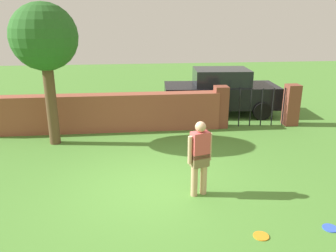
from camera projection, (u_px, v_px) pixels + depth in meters
ground_plane at (153, 188)px, 7.55m from camera, size 40.00×40.00×0.00m
brick_wall at (98, 113)px, 11.04m from camera, size 7.87×0.50×1.22m
tree at (44, 39)px, 9.24m from camera, size 1.82×1.82×3.98m
person at (200, 155)px, 7.00m from camera, size 0.52×0.32×1.62m
fence_gate at (256, 106)px, 11.55m from camera, size 2.91×0.44×1.40m
car at (221, 92)px, 12.93m from camera, size 4.30×2.14×1.72m
frisbee_orange at (261, 236)px, 5.89m from camera, size 0.27×0.27×0.02m
frisbee_blue at (330, 228)px, 6.11m from camera, size 0.27×0.27×0.02m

